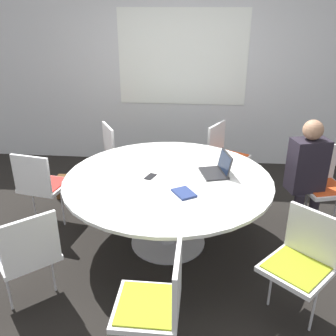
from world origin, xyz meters
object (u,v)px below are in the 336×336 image
object	(u,v)px
chair_5	(157,299)
chair_6	(302,258)
chair_0	(322,180)
chair_1	(225,152)
laptop	(218,169)
cell_phone	(150,177)
chair_2	(119,151)
chair_4	(28,251)
spiral_notebook	(184,193)
handbag	(72,187)
person_0	(308,169)
chair_3	(41,182)

from	to	relation	value
chair_5	chair_6	bearing A→B (deg)	-62.72
chair_0	chair_1	bearing A→B (deg)	-51.68
laptop	cell_phone	size ratio (longest dim) A/B	2.34
chair_2	chair_4	world-z (taller)	same
chair_6	spiral_notebook	size ratio (longest dim) A/B	3.40
chair_0	spiral_notebook	bearing A→B (deg)	14.68
chair_2	cell_phone	bearing A→B (deg)	-3.56
laptop	handbag	size ratio (longest dim) A/B	1.01
spiral_notebook	laptop	bearing A→B (deg)	55.78
chair_2	person_0	world-z (taller)	person_0
chair_3	chair_0	bearing A→B (deg)	17.06
chair_6	chair_3	bearing A→B (deg)	18.15
laptop	cell_phone	distance (m)	0.66
chair_5	chair_6	distance (m)	1.14
chair_6	person_0	bearing A→B (deg)	-62.72
chair_0	handbag	xyz separation A→B (m)	(-2.89, 0.33, -0.39)
chair_4	handbag	bearing A→B (deg)	58.09
chair_3	spiral_notebook	bearing A→B (deg)	-7.57
chair_4	chair_5	world-z (taller)	same
chair_6	laptop	size ratio (longest dim) A/B	2.41
person_0	handbag	world-z (taller)	person_0
person_0	spiral_notebook	world-z (taller)	person_0
chair_1	chair_6	xyz separation A→B (m)	(0.47, -2.10, 0.00)
cell_phone	handbag	world-z (taller)	cell_phone
chair_4	chair_6	xyz separation A→B (m)	(2.06, 0.10, 0.00)
chair_4	laptop	bearing A→B (deg)	-4.66
chair_3	person_0	world-z (taller)	person_0
chair_5	laptop	xyz separation A→B (m)	(0.42, 1.51, 0.26)
spiral_notebook	handbag	size ratio (longest dim) A/B	0.72
person_0	handbag	distance (m)	2.79
chair_0	handbag	size ratio (longest dim) A/B	2.44
chair_2	cell_phone	world-z (taller)	chair_2
chair_0	chair_1	distance (m)	1.23
chair_2	chair_6	distance (m)	2.72
chair_3	laptop	distance (m)	1.86
chair_5	handbag	distance (m)	2.64
chair_6	chair_2	bearing A→B (deg)	-6.72
spiral_notebook	person_0	bearing A→B (deg)	29.54
chair_0	cell_phone	world-z (taller)	chair_0
chair_0	cell_phone	bearing A→B (deg)	0.74
chair_2	person_0	xyz separation A→B (m)	(2.12, -0.79, 0.19)
spiral_notebook	chair_6	bearing A→B (deg)	-30.86
chair_3	cell_phone	bearing A→B (deg)	1.61
chair_3	chair_6	bearing A→B (deg)	-12.52
chair_4	person_0	world-z (taller)	person_0
chair_2	chair_4	size ratio (longest dim) A/B	1.00
spiral_notebook	cell_phone	xyz separation A→B (m)	(-0.34, 0.32, -0.01)
chair_2	spiral_notebook	world-z (taller)	chair_2
cell_phone	person_0	bearing A→B (deg)	13.53
chair_6	spiral_notebook	bearing A→B (deg)	10.56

